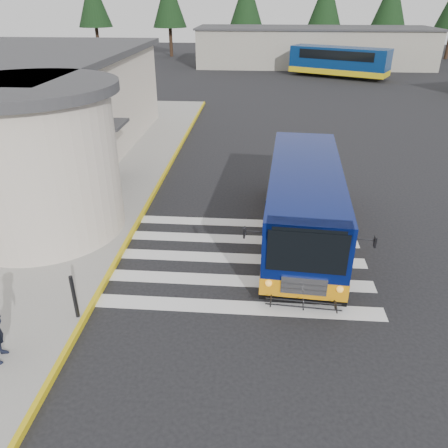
{
  "coord_description": "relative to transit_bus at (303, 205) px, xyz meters",
  "views": [
    {
      "loc": [
        0.09,
        -12.26,
        7.18
      ],
      "look_at": [
        -0.85,
        -0.5,
        1.03
      ],
      "focal_mm": 35.0,
      "sensor_mm": 36.0,
      "label": 1
    }
  ],
  "objects": [
    {
      "name": "ground",
      "position": [
        -1.65,
        -0.79,
        -1.16
      ],
      "size": [
        140.0,
        140.0,
        0.0
      ],
      "primitive_type": "plane",
      "color": "black",
      "rests_on": "ground"
    },
    {
      "name": "sidewalk",
      "position": [
        -10.65,
        3.21,
        -1.09
      ],
      "size": [
        10.0,
        34.0,
        0.15
      ],
      "primitive_type": "cube",
      "color": "gray",
      "rests_on": "ground"
    },
    {
      "name": "curb_strip",
      "position": [
        -5.7,
        3.21,
        -1.08
      ],
      "size": [
        0.12,
        34.0,
        0.16
      ],
      "primitive_type": "cube",
      "color": "gold",
      "rests_on": "ground"
    },
    {
      "name": "station_building",
      "position": [
        -12.49,
        6.12,
        1.4
      ],
      "size": [
        12.7,
        18.7,
        4.8
      ],
      "color": "#BAAE9E",
      "rests_on": "ground"
    },
    {
      "name": "crosswalk",
      "position": [
        -2.15,
        -1.59,
        -1.16
      ],
      "size": [
        8.0,
        5.35,
        0.01
      ],
      "color": "silver",
      "rests_on": "ground"
    },
    {
      "name": "depot_building",
      "position": [
        4.35,
        41.21,
        0.94
      ],
      "size": [
        26.4,
        8.4,
        4.2
      ],
      "color": "gray",
      "rests_on": "ground"
    },
    {
      "name": "tree_line",
      "position": [
        4.64,
        49.21,
        5.61
      ],
      "size": [
        58.4,
        4.4,
        10.0
      ],
      "color": "black",
      "rests_on": "ground"
    },
    {
      "name": "transit_bus",
      "position": [
        0.0,
        0.0,
        0.0
      ],
      "size": [
        3.23,
        8.75,
        2.43
      ],
      "rotation": [
        0.0,
        0.0,
        -0.07
      ],
      "color": "#06114E",
      "rests_on": "ground"
    },
    {
      "name": "bollard",
      "position": [
        -5.85,
        -4.84,
        -0.42
      ],
      "size": [
        0.1,
        0.1,
        1.19
      ],
      "primitive_type": "cylinder",
      "color": "black",
      "rests_on": "sidewalk"
    },
    {
      "name": "far_bus_a",
      "position": [
        6.16,
        33.26,
        0.44
      ],
      "size": [
        9.69,
        6.74,
        2.46
      ],
      "rotation": [
        0.0,
        0.0,
        1.09
      ],
      "color": "navy",
      "rests_on": "ground"
    }
  ]
}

